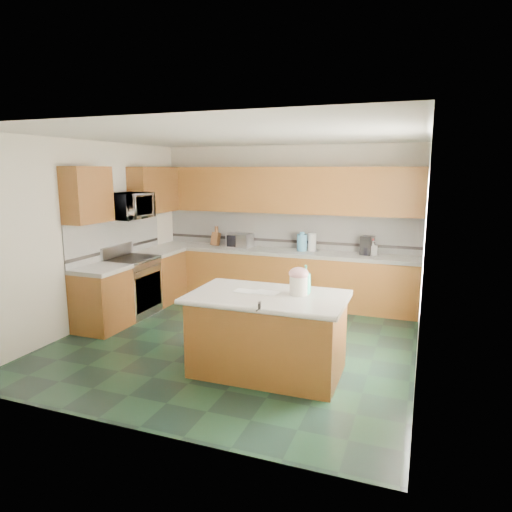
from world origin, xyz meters
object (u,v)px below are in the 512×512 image
at_px(treat_jar, 299,286).
at_px(toaster_oven, 240,240).
at_px(island_base, 268,336).
at_px(knife_block, 216,239).
at_px(coffee_maker, 367,245).
at_px(soap_bottle_island, 306,280).
at_px(island_top, 268,297).

relative_size(treat_jar, toaster_oven, 0.50).
bearing_deg(island_base, treat_jar, 17.50).
bearing_deg(treat_jar, toaster_oven, 129.28).
bearing_deg(knife_block, coffee_maker, 8.13).
height_order(treat_jar, toaster_oven, toaster_oven).
distance_m(treat_jar, toaster_oven, 3.26).
relative_size(treat_jar, soap_bottle_island, 0.65).
xyz_separation_m(toaster_oven, coffee_maker, (2.23, 0.03, 0.03)).
distance_m(treat_jar, soap_bottle_island, 0.11).
bearing_deg(knife_block, island_top, -47.38).
height_order(treat_jar, coffee_maker, coffee_maker).
distance_m(island_top, treat_jar, 0.36).
bearing_deg(toaster_oven, treat_jar, -49.38).
bearing_deg(treat_jar, coffee_maker, 86.77).
bearing_deg(treat_jar, soap_bottle_island, 51.64).
height_order(knife_block, coffee_maker, coffee_maker).
xyz_separation_m(island_top, treat_jar, (0.32, 0.11, 0.13)).
relative_size(knife_block, toaster_oven, 0.57).
relative_size(soap_bottle_island, knife_block, 1.35).
relative_size(island_base, soap_bottle_island, 5.03).
bearing_deg(soap_bottle_island, knife_block, 110.06).
relative_size(soap_bottle_island, coffee_maker, 1.05).
relative_size(island_base, island_top, 0.94).
bearing_deg(toaster_oven, island_base, -55.24).
xyz_separation_m(soap_bottle_island, knife_block, (-2.36, 2.64, -0.04)).
relative_size(island_base, coffee_maker, 5.31).
relative_size(island_base, knife_block, 6.81).
bearing_deg(island_top, soap_bottle_island, 23.38).
xyz_separation_m(soap_bottle_island, toaster_oven, (-1.89, 2.64, -0.04)).
distance_m(toaster_oven, coffee_maker, 2.23).
xyz_separation_m(island_base, toaster_oven, (-1.50, 2.81, 0.61)).
xyz_separation_m(island_top, toaster_oven, (-1.50, 2.81, 0.15)).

